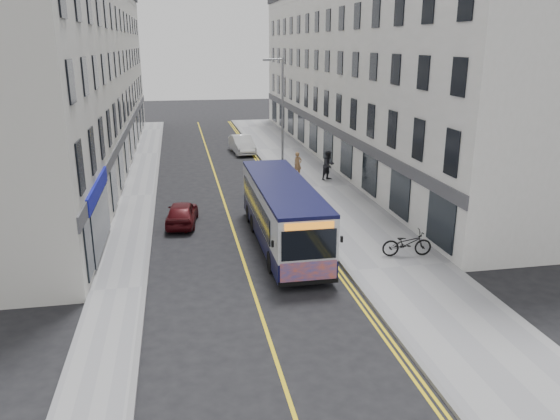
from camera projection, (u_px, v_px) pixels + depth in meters
name	position (u px, v px, depth m)	size (l,w,h in m)	color
ground	(246.00, 269.00, 22.37)	(140.00, 140.00, 0.00)	black
pavement_east	(319.00, 187.00, 34.74)	(4.50, 64.00, 0.12)	gray
pavement_west	(138.00, 196.00, 32.73)	(2.00, 64.00, 0.12)	gray
kerb_east	(285.00, 189.00, 34.34)	(0.18, 64.00, 0.13)	slate
kerb_west	(155.00, 195.00, 32.91)	(0.18, 64.00, 0.13)	slate
road_centre_line	(221.00, 193.00, 33.64)	(0.12, 64.00, 0.01)	gold
road_dbl_yellow_inner	(278.00, 190.00, 34.27)	(0.10, 64.00, 0.01)	gold
road_dbl_yellow_outer	(281.00, 190.00, 34.31)	(0.10, 64.00, 0.01)	gold
terrace_east	(357.00, 75.00, 42.24)	(6.00, 46.00, 13.00)	white
terrace_west	(80.00, 78.00, 38.58)	(6.00, 46.00, 13.00)	beige
streetlamp	(281.00, 116.00, 34.98)	(1.32, 0.18, 8.00)	gray
city_bus	(283.00, 212.00, 24.55)	(2.36, 10.07, 2.92)	#0B0C33
bicycle	(407.00, 243.00, 23.27)	(0.75, 2.14, 1.13)	black
pedestrian_near	(298.00, 164.00, 37.05)	(0.61, 0.40, 1.69)	olive
pedestrian_far	(329.00, 165.00, 36.16)	(0.95, 0.74, 1.96)	black
car_white	(242.00, 144.00, 45.61)	(1.56, 4.47, 1.47)	silver
car_maroon	(182.00, 213.00, 27.64)	(1.46, 3.62, 1.23)	#470B10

